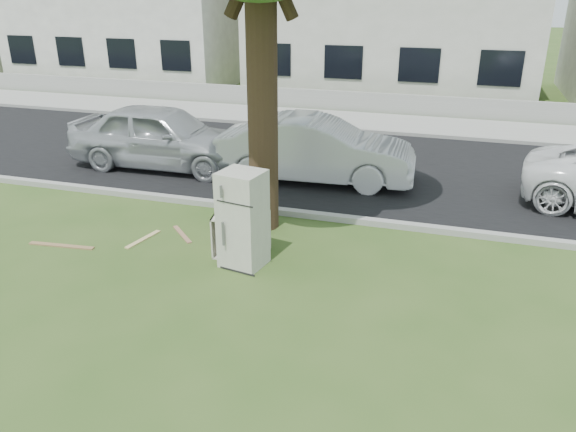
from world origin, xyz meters
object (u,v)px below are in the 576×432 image
(car_center, at_px, (316,150))
(cabinet, at_px, (241,234))
(fridge, at_px, (243,219))
(car_left, at_px, (162,136))

(car_center, bearing_deg, cabinet, 173.16)
(fridge, height_order, car_left, fridge)
(car_center, xyz_separation_m, car_left, (-3.93, -0.10, 0.04))
(fridge, relative_size, car_left, 0.35)
(cabinet, bearing_deg, fridge, -73.28)
(fridge, distance_m, cabinet, 0.59)
(cabinet, relative_size, car_center, 0.20)
(fridge, distance_m, car_left, 5.86)
(cabinet, distance_m, car_left, 5.49)
(car_left, bearing_deg, car_center, -89.57)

